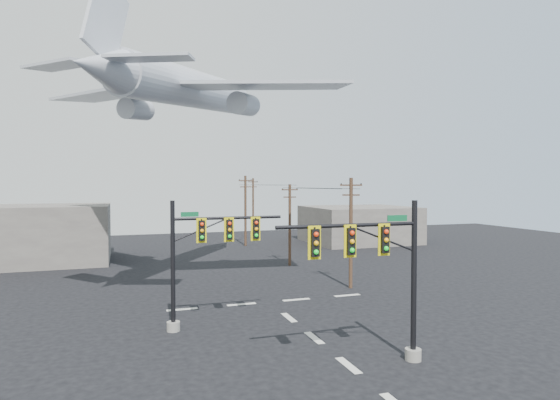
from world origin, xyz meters
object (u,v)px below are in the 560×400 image
object	(u,v)px
signal_mast_near	(383,273)
airliner	(190,89)
utility_pole_b	(290,223)
utility_pole_c	(245,209)
signal_mast_far	(201,257)
utility_pole_a	(351,231)
utility_pole_d	(253,204)

from	to	relation	value
signal_mast_near	airliner	bearing A→B (deg)	106.19
signal_mast_near	utility_pole_b	world-z (taller)	utility_pole_b
airliner	utility_pole_c	bearing A→B (deg)	8.97
signal_mast_near	airliner	size ratio (longest dim) A/B	0.30
signal_mast_far	utility_pole_c	bearing A→B (deg)	71.55
utility_pole_a	utility_pole_b	xyz separation A→B (m)	(-1.11, 11.10, -0.27)
utility_pole_b	signal_mast_near	bearing A→B (deg)	-92.92
utility_pole_c	signal_mast_far	bearing A→B (deg)	-119.63
utility_pole_a	utility_pole_d	size ratio (longest dim) A/B	0.95
utility_pole_a	airliner	xyz separation A→B (m)	(-11.77, 5.45, 11.34)
utility_pole_d	utility_pole_a	bearing A→B (deg)	-115.70
utility_pole_a	airliner	bearing A→B (deg)	178.81
utility_pole_a	utility_pole_c	size ratio (longest dim) A/B	0.94
utility_pole_a	utility_pole_c	distance (m)	27.11
utility_pole_a	utility_pole_b	bearing A→B (deg)	119.39
utility_pole_d	utility_pole_c	bearing A→B (deg)	-129.20
signal_mast_near	signal_mast_far	bearing A→B (deg)	130.70
signal_mast_near	utility_pole_a	distance (m)	15.78
utility_pole_c	utility_pole_d	xyz separation A→B (m)	(5.57, 16.44, -0.06)
airliner	utility_pole_a	bearing A→B (deg)	-80.69
signal_mast_far	utility_pole_b	xyz separation A→B (m)	(11.72, 17.71, 0.17)
signal_mast_near	utility_pole_b	distance (m)	26.16
signal_mast_near	utility_pole_c	xyz separation A→B (m)	(4.35, 41.67, 0.64)
signal_mast_near	utility_pole_d	size ratio (longest dim) A/B	0.81
utility_pole_c	airliner	xyz separation A→B (m)	(-10.17, -21.60, 11.03)
signal_mast_near	utility_pole_d	distance (m)	58.95
airliner	utility_pole_b	bearing A→B (deg)	-27.92
signal_mast_near	utility_pole_a	bearing A→B (deg)	67.87
signal_mast_far	utility_pole_d	world-z (taller)	utility_pole_d
utility_pole_b	airliner	bearing A→B (deg)	-144.38
signal_mast_far	airliner	bearing A→B (deg)	84.98
signal_mast_near	utility_pole_b	size ratio (longest dim) A/B	0.91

